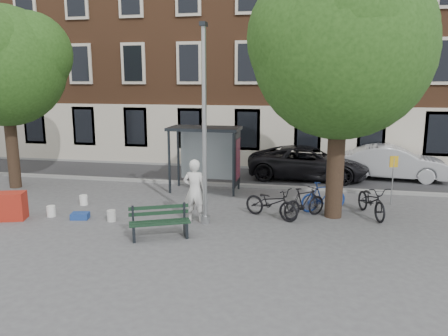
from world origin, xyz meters
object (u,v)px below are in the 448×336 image
at_px(bench, 160,224).
at_px(bike_d, 304,202).
at_px(bus_shelter, 215,144).
at_px(red_stand, 11,206).
at_px(bike_c, 372,201).
at_px(painter, 195,191).
at_px(bike_b, 324,196).
at_px(notice_sign, 393,170).
at_px(car_silver, 393,163).
at_px(lamppost, 204,136).
at_px(car_dark, 308,162).
at_px(bike_a, 271,203).

xyz_separation_m(bench, bike_d, (4.03, 2.71, 0.11)).
xyz_separation_m(bus_shelter, bench, (-0.37, -5.60, -1.51)).
bearing_deg(red_stand, bench, -6.55).
relative_size(bench, bike_c, 0.88).
height_order(painter, bike_d, painter).
bearing_deg(bike_b, bike_c, -131.01).
bearing_deg(notice_sign, car_silver, 62.82).
xyz_separation_m(bench, bike_c, (6.21, 3.30, 0.13)).
xyz_separation_m(lamppost, bike_c, (5.24, 1.80, -2.25)).
bearing_deg(lamppost, car_dark, 66.81).
xyz_separation_m(bike_d, car_dark, (0.02, 5.97, 0.23)).
height_order(bike_a, car_silver, car_silver).
height_order(bike_b, car_silver, car_silver).
height_order(bench, notice_sign, notice_sign).
height_order(lamppost, bike_a, lamppost).
xyz_separation_m(lamppost, bike_d, (3.05, 1.21, -2.27)).
xyz_separation_m(bus_shelter, notice_sign, (6.73, -0.75, -0.63)).
bearing_deg(bike_c, red_stand, 176.23).
xyz_separation_m(bike_d, red_stand, (-9.32, -2.10, -0.07)).
distance_m(bike_c, bike_d, 2.26).
xyz_separation_m(bike_b, bike_d, (-0.63, -0.87, -0.01)).
bearing_deg(car_dark, notice_sign, -140.38).
distance_m(bench, car_dark, 9.58).
height_order(bike_a, car_dark, car_dark).
xyz_separation_m(bike_a, red_stand, (-8.27, -1.83, -0.07)).
bearing_deg(notice_sign, bike_c, -137.12).
bearing_deg(notice_sign, car_dark, 110.97).
xyz_separation_m(bike_b, bike_c, (1.55, -0.28, 0.01)).
distance_m(lamppost, bike_b, 4.80).
distance_m(bus_shelter, bench, 5.81).
height_order(lamppost, bike_d, lamppost).
height_order(bench, car_dark, car_dark).
bearing_deg(red_stand, car_silver, 33.53).
height_order(painter, red_stand, painter).
bearing_deg(bike_a, bike_b, -29.27).
xyz_separation_m(bike_c, bike_d, (-2.19, -0.59, -0.02)).
height_order(red_stand, notice_sign, notice_sign).
bearing_deg(notice_sign, red_stand, -178.70).
xyz_separation_m(painter, bench, (-0.62, -1.57, -0.61)).
bearing_deg(lamppost, bike_b, 29.45).
height_order(lamppost, painter, lamppost).
bearing_deg(bike_c, painter, -179.79).
height_order(bus_shelter, red_stand, bus_shelter).
bearing_deg(bike_a, painter, 136.80).
distance_m(painter, bench, 1.80).
height_order(bike_b, bike_d, bike_b).
xyz_separation_m(painter, red_stand, (-5.91, -0.97, -0.57)).
height_order(bench, red_stand, red_stand).
bearing_deg(bench, bus_shelter, 61.95).
height_order(bike_d, car_silver, car_silver).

